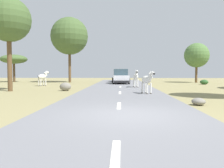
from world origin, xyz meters
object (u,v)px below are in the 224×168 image
tree_2 (14,59)px  tree_1 (9,20)px  zebra_1 (136,77)px  zebra_2 (43,77)px  zebra_0 (147,80)px  car_1 (121,77)px  rock_1 (65,87)px  car_0 (120,76)px  tree_0 (69,36)px  bush_0 (204,82)px  tree_5 (197,55)px  rock_0 (198,102)px

tree_2 → tree_1: bearing=-65.7°
zebra_1 → zebra_2: 9.78m
zebra_0 → car_1: (-1.78, 12.77, -0.10)m
car_1 → rock_1: (-4.24, -10.24, -0.53)m
zebra_1 → car_0: bearing=-86.4°
rock_1 → car_0: bearing=75.2°
zebra_1 → car_1: car_1 is taller
car_0 → tree_0: 9.07m
zebra_0 → zebra_2: 13.00m
car_1 → tree_2: bearing=-18.3°
zebra_2 → tree_2: size_ratio=0.41×
zebra_0 → tree_1: (-10.14, 2.03, 4.39)m
car_1 → bush_0: bearing=171.5°
tree_5 → rock_1: bearing=-136.5°
zebra_1 → car_0: (-1.46, 12.29, -0.16)m
bush_0 → rock_1: size_ratio=1.06×
zebra_2 → tree_2: bearing=153.8°
zebra_1 → bush_0: size_ratio=1.84×
car_1 → tree_1: 14.33m
tree_1 → rock_1: tree_1 is taller
zebra_2 → rock_0: size_ratio=2.42×
tree_0 → tree_5: (17.05, 0.13, -2.62)m
car_0 → tree_5: 10.76m
car_1 → tree_2: (-15.05, 4.07, 2.35)m
tree_0 → rock_1: size_ratio=10.05×
zebra_1 → tree_1: tree_1 is taller
rock_0 → rock_1: size_ratio=0.75×
zebra_0 → bush_0: size_ratio=1.63×
bush_0 → rock_1: 16.74m
car_0 → bush_0: size_ratio=4.72×
car_1 → zebra_1: bearing=98.9°
car_1 → tree_2: tree_2 is taller
zebra_1 → tree_5: bearing=-134.0°
tree_5 → bush_0: (-0.46, -4.30, -3.36)m
car_0 → tree_5: size_ratio=0.83×
zebra_1 → rock_1: zebra_1 is taller
tree_5 → rock_1: size_ratio=6.04×
zebra_1 → zebra_2: size_ratio=1.08×
tree_1 → bush_0: tree_1 is taller
tree_1 → bush_0: (18.01, 9.83, -5.06)m
tree_0 → rock_0: tree_0 is taller
zebra_2 → rock_0: (11.60, -13.26, -0.78)m
zebra_0 → car_0: bearing=-108.2°
tree_1 → zebra_2: bearing=87.4°
tree_0 → tree_1: bearing=-95.8°
zebra_0 → zebra_1: size_ratio=0.89×
zebra_1 → tree_5: 13.56m
tree_0 → rock_0: (10.47, -20.80, -6.09)m
zebra_0 → tree_2: tree_2 is taller
zebra_1 → rock_0: (2.11, -10.86, -0.85)m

